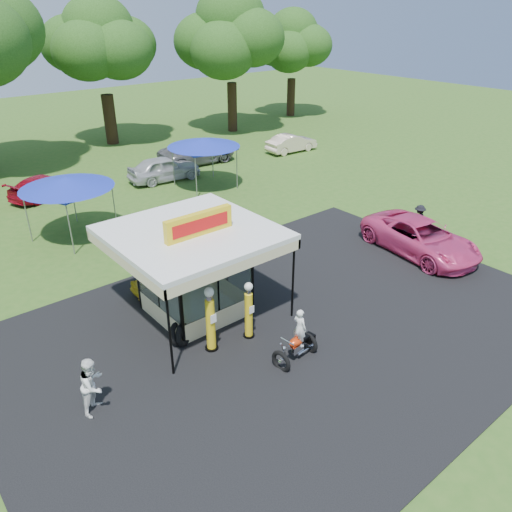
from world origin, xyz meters
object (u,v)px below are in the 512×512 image
at_px(kiosk_car, 166,278).
at_px(bg_car_d, 197,152).
at_px(motorcycle, 298,339).
at_px(bg_car_c, 164,168).
at_px(a_frame_sign, 442,254).
at_px(spectator_west, 93,385).
at_px(tent_east, 204,143).
at_px(pink_sedan, 421,237).
at_px(spectator_east_a, 419,220).
at_px(gas_pump_left, 210,321).
at_px(gas_pump_right, 249,312).
at_px(gas_station_kiosk, 194,270).
at_px(bg_car_e, 291,143).
at_px(bg_car_b, 46,186).
at_px(tent_west, 66,183).

xyz_separation_m(kiosk_car, bg_car_d, (10.99, 14.27, 0.30)).
xyz_separation_m(motorcycle, bg_car_c, (6.07, 18.90, 0.05)).
bearing_deg(a_frame_sign, spectator_west, -175.36).
relative_size(motorcycle, tent_east, 0.43).
relative_size(motorcycle, bg_car_c, 0.41).
height_order(motorcycle, kiosk_car, motorcycle).
distance_m(pink_sedan, spectator_east_a, 2.26).
relative_size(gas_pump_left, kiosk_car, 0.86).
bearing_deg(motorcycle, spectator_west, 156.07).
xyz_separation_m(gas_pump_right, spectator_east_a, (12.05, 1.39, -0.28)).
relative_size(gas_pump_left, bg_car_c, 0.51).
bearing_deg(kiosk_car, motorcycle, -171.26).
xyz_separation_m(gas_station_kiosk, bg_car_c, (7.09, 14.46, -0.98)).
xyz_separation_m(kiosk_car, pink_sedan, (10.76, -4.65, 0.32)).
height_order(gas_pump_left, tent_east, tent_east).
relative_size(kiosk_car, bg_car_d, 0.50).
height_order(motorcycle, bg_car_c, motorcycle).
bearing_deg(gas_station_kiosk, gas_pump_right, -78.10).
distance_m(pink_sedan, tent_east, 14.46).
xyz_separation_m(gas_station_kiosk, spectator_east_a, (12.58, -1.12, -1.01)).
xyz_separation_m(gas_pump_left, motorcycle, (1.91, -2.17, -0.41)).
bearing_deg(bg_car_e, a_frame_sign, 159.92).
bearing_deg(gas_pump_right, gas_pump_left, 170.46).
bearing_deg(bg_car_e, motorcycle, 140.62).
xyz_separation_m(spectator_east_a, bg_car_b, (-12.55, 17.43, -0.11)).
bearing_deg(kiosk_car, pink_sedan, -113.38).
relative_size(bg_car_e, tent_east, 0.94).
relative_size(gas_pump_left, spectator_west, 1.36).
height_order(motorcycle, spectator_west, motorcycle).
height_order(spectator_west, bg_car_d, spectator_west).
distance_m(bg_car_d, bg_car_e, 7.66).
height_order(gas_pump_right, a_frame_sign, gas_pump_right).
distance_m(gas_station_kiosk, spectator_east_a, 12.67).
height_order(bg_car_c, bg_car_e, bg_car_c).
xyz_separation_m(gas_station_kiosk, spectator_west, (-5.04, -2.45, -0.89)).
distance_m(gas_pump_right, kiosk_car, 4.78).
height_order(a_frame_sign, tent_west, tent_west).
height_order(spectator_east_a, bg_car_c, bg_car_c).
xyz_separation_m(bg_car_c, tent_west, (-7.99, -4.92, 2.00)).
distance_m(spectator_east_a, tent_east, 13.61).
bearing_deg(spectator_west, tent_east, 9.00).
bearing_deg(bg_car_c, gas_pump_left, 160.13).
bearing_deg(tent_west, gas_pump_left, -89.95).
height_order(motorcycle, pink_sedan, motorcycle).
distance_m(kiosk_car, bg_car_e, 21.99).
height_order(gas_pump_left, gas_pump_right, gas_pump_left).
relative_size(kiosk_car, bg_car_c, 0.60).
relative_size(pink_sedan, tent_west, 1.30).
height_order(gas_pump_right, spectator_west, gas_pump_right).
bearing_deg(bg_car_b, tent_west, 151.33).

